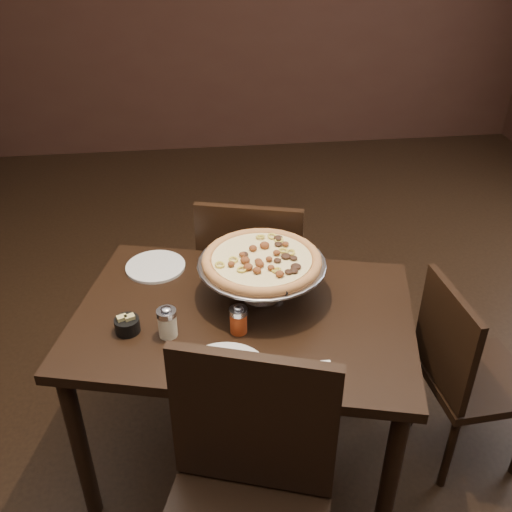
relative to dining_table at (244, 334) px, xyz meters
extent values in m
cube|color=black|center=(-0.09, -0.04, -0.64)|extent=(6.00, 7.00, 0.02)
cube|color=black|center=(0.00, 0.00, 0.08)|extent=(1.33, 1.05, 0.04)
cylinder|color=black|center=(-0.59, -0.19, -0.29)|extent=(0.06, 0.06, 0.69)
cylinder|color=black|center=(0.42, -0.45, -0.29)|extent=(0.06, 0.06, 0.69)
cylinder|color=black|center=(-0.42, 0.45, -0.29)|extent=(0.06, 0.06, 0.69)
cylinder|color=black|center=(0.59, 0.19, -0.29)|extent=(0.06, 0.06, 0.69)
cylinder|color=silver|center=(0.08, 0.09, 0.10)|extent=(0.16, 0.16, 0.01)
cylinder|color=silver|center=(0.08, 0.09, 0.17)|extent=(0.03, 0.03, 0.12)
cylinder|color=silver|center=(0.08, 0.09, 0.23)|extent=(0.11, 0.11, 0.01)
cylinder|color=#9F9EA4|center=(0.08, 0.09, 0.24)|extent=(0.44, 0.44, 0.01)
torus|color=#9F9EA4|center=(0.08, 0.09, 0.24)|extent=(0.45, 0.45, 0.01)
cylinder|color=#A76932|center=(0.08, 0.09, 0.25)|extent=(0.41, 0.41, 0.01)
torus|color=#A76932|center=(0.08, 0.09, 0.25)|extent=(0.42, 0.42, 0.04)
cylinder|color=#E8CF7F|center=(0.08, 0.09, 0.26)|extent=(0.35, 0.35, 0.01)
cylinder|color=beige|center=(-0.26, -0.09, 0.14)|extent=(0.06, 0.06, 0.08)
cylinder|color=silver|center=(-0.26, -0.09, 0.19)|extent=(0.07, 0.07, 0.02)
ellipsoid|color=silver|center=(-0.26, -0.09, 0.20)|extent=(0.03, 0.03, 0.01)
cylinder|color=maroon|center=(-0.03, -0.10, 0.13)|extent=(0.06, 0.06, 0.08)
cylinder|color=silver|center=(-0.03, -0.10, 0.18)|extent=(0.06, 0.06, 0.02)
ellipsoid|color=silver|center=(-0.03, -0.10, 0.20)|extent=(0.03, 0.03, 0.01)
cylinder|color=black|center=(-0.39, -0.05, 0.12)|extent=(0.08, 0.08, 0.05)
cube|color=tan|center=(-0.41, -0.05, 0.13)|extent=(0.04, 0.03, 0.06)
cube|color=tan|center=(-0.38, -0.05, 0.13)|extent=(0.04, 0.03, 0.06)
cube|color=white|center=(0.16, -0.36, 0.10)|extent=(0.15, 0.15, 0.02)
cylinder|color=silver|center=(-0.31, 0.33, 0.10)|extent=(0.23, 0.23, 0.01)
cylinder|color=silver|center=(-0.09, -0.30, 0.10)|extent=(0.27, 0.27, 0.01)
cone|color=silver|center=(0.16, -0.06, 0.24)|extent=(0.17, 0.17, 0.00)
cylinder|color=black|center=(0.16, -0.06, 0.25)|extent=(0.10, 0.11, 0.02)
cube|color=black|center=(0.12, 0.59, -0.19)|extent=(0.54, 0.54, 0.04)
cube|color=black|center=(0.06, 0.40, 0.07)|extent=(0.43, 0.15, 0.46)
cylinder|color=black|center=(0.34, 0.72, -0.42)|extent=(0.04, 0.04, 0.43)
cylinder|color=black|center=(-0.01, 0.81, -0.42)|extent=(0.04, 0.04, 0.43)
cylinder|color=black|center=(0.24, 0.38, -0.42)|extent=(0.04, 0.04, 0.43)
cylinder|color=black|center=(-0.10, 0.47, -0.42)|extent=(0.04, 0.04, 0.43)
cube|color=black|center=(-0.03, -0.51, 0.11)|extent=(0.45, 0.18, 0.48)
cube|color=black|center=(0.89, -0.08, -0.24)|extent=(0.40, 0.40, 0.04)
cube|color=black|center=(0.72, -0.09, -0.02)|extent=(0.05, 0.38, 0.40)
cylinder|color=black|center=(1.04, 0.08, -0.45)|extent=(0.03, 0.03, 0.37)
cylinder|color=black|center=(0.75, -0.25, -0.45)|extent=(0.03, 0.03, 0.37)
cylinder|color=black|center=(0.73, 0.06, -0.45)|extent=(0.03, 0.03, 0.37)
camera|label=1|loc=(-0.15, -1.57, 1.32)|focal=40.00mm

